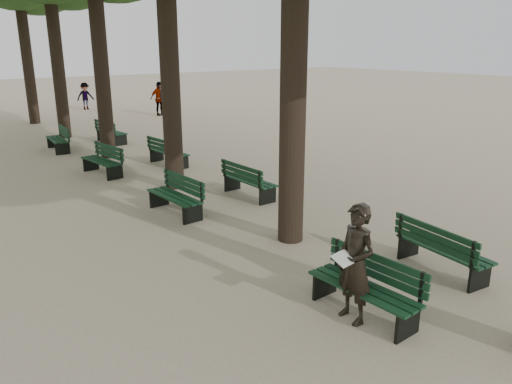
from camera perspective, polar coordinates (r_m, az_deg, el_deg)
ground at (r=7.67m, az=10.40°, el=-14.62°), size 120.00×120.00×0.00m
bench_left_0 at (r=7.80m, az=12.15°, el=-11.85°), size 0.63×1.82×0.92m
bench_left_1 at (r=12.09m, az=-9.26°, el=-1.28°), size 0.64×1.82×0.92m
bench_left_2 at (r=16.27m, az=-17.17°, el=2.82°), size 0.76×1.85×0.92m
bench_left_3 at (r=20.53m, az=-21.69°, el=5.13°), size 0.74×1.85×0.92m
bench_right_0 at (r=9.56m, az=20.48°, el=-7.07°), size 0.79×1.86×0.92m
bench_right_1 at (r=13.30m, az=-0.77°, el=0.59°), size 0.58×1.80×0.92m
bench_right_2 at (r=17.07m, az=-9.94°, el=3.94°), size 0.70×1.84×0.92m
bench_right_3 at (r=21.55m, az=-16.16°, el=6.14°), size 0.73×1.84×0.92m
man_with_map at (r=7.38m, az=11.29°, el=-8.04°), size 0.64×0.75×1.80m
pedestrian_c at (r=29.30m, az=-11.02°, el=10.43°), size 1.14×0.48×1.89m
pedestrian_b at (r=33.17m, az=-18.93°, el=10.33°), size 1.07×0.35×1.65m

